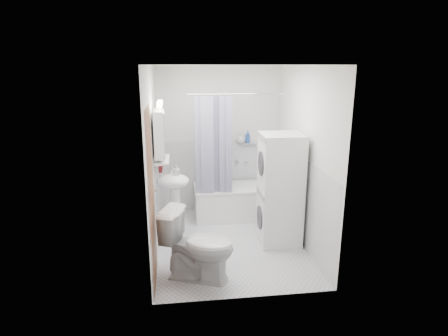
{
  "coord_description": "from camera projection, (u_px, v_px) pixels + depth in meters",
  "views": [
    {
      "loc": [
        -0.69,
        -4.73,
        2.39
      ],
      "look_at": [
        -0.06,
        0.15,
        1.05
      ],
      "focal_mm": 30.0,
      "sensor_mm": 36.0,
      "label": 1
    }
  ],
  "objects": [
    {
      "name": "room_walls",
      "position": [
        230.0,
        138.0,
        4.85
      ],
      "size": [
        2.6,
        2.6,
        2.6
      ],
      "color": "white",
      "rests_on": "ground"
    },
    {
      "name": "tub_spout",
      "position": [
        246.0,
        161.0,
        6.27
      ],
      "size": [
        0.04,
        0.12,
        0.04
      ],
      "primitive_type": "cylinder",
      "rotation": [
        1.57,
        0.0,
        0.0
      ],
      "color": "silver",
      "rests_on": "room_walls"
    },
    {
      "name": "shampoo_a",
      "position": [
        241.0,
        139.0,
        6.15
      ],
      "size": [
        0.13,
        0.17,
        0.13
      ],
      "primitive_type": "imported",
      "color": "gray",
      "rests_on": "shower_caddy"
    },
    {
      "name": "medicine_cabinet",
      "position": [
        160.0,
        132.0,
        4.81
      ],
      "size": [
        0.13,
        0.5,
        0.71
      ],
      "color": "white",
      "rests_on": "room_walls"
    },
    {
      "name": "washer_dryer",
      "position": [
        280.0,
        190.0,
        5.07
      ],
      "size": [
        0.57,
        0.56,
        1.53
      ],
      "rotation": [
        0.0,
        0.0,
        -0.03
      ],
      "color": "white",
      "rests_on": "ground"
    },
    {
      "name": "shower_caddy",
      "position": [
        249.0,
        144.0,
        6.18
      ],
      "size": [
        0.22,
        0.06,
        0.02
      ],
      "primitive_type": "cube",
      "color": "silver",
      "rests_on": "room_walls"
    },
    {
      "name": "shelf_cup",
      "position": [
        162.0,
        153.0,
        5.01
      ],
      "size": [
        0.1,
        0.09,
        0.1
      ],
      "primitive_type": "imported",
      "color": "gray",
      "rests_on": "shelf"
    },
    {
      "name": "curtain_rod",
      "position": [
        241.0,
        94.0,
        5.37
      ],
      "size": [
        1.55,
        0.02,
        0.02
      ],
      "primitive_type": "cylinder",
      "rotation": [
        0.0,
        1.57,
        0.0
      ],
      "color": "silver",
      "rests_on": "room_walls"
    },
    {
      "name": "bathtub",
      "position": [
        237.0,
        200.0,
        6.07
      ],
      "size": [
        1.37,
        0.65,
        0.52
      ],
      "color": "white",
      "rests_on": "ground"
    },
    {
      "name": "toilet",
      "position": [
        198.0,
        246.0,
        4.27
      ],
      "size": [
        0.94,
        0.74,
        0.82
      ],
      "primitive_type": "imported",
      "rotation": [
        0.0,
        0.0,
        1.2
      ],
      "color": "white",
      "rests_on": "ground"
    },
    {
      "name": "shelf_bottle",
      "position": [
        162.0,
        159.0,
        4.75
      ],
      "size": [
        0.07,
        0.18,
        0.07
      ],
      "primitive_type": "imported",
      "color": "gray",
      "rests_on": "shelf"
    },
    {
      "name": "door",
      "position": [
        156.0,
        190.0,
        4.33
      ],
      "size": [
        0.05,
        2.0,
        2.0
      ],
      "color": "brown",
      "rests_on": "ground"
    },
    {
      "name": "sink",
      "position": [
        174.0,
        191.0,
        5.21
      ],
      "size": [
        0.44,
        0.37,
        1.04
      ],
      "color": "white",
      "rests_on": "ground"
    },
    {
      "name": "shower_curtain",
      "position": [
        214.0,
        146.0,
        5.52
      ],
      "size": [
        0.55,
        0.02,
        1.45
      ],
      "color": "#151449",
      "rests_on": "curtain_rod"
    },
    {
      "name": "floor",
      "position": [
        230.0,
        242.0,
        5.24
      ],
      "size": [
        2.6,
        2.6,
        0.0
      ],
      "primitive_type": "plane",
      "color": "silver",
      "rests_on": "ground"
    },
    {
      "name": "shelf",
      "position": [
        162.0,
        160.0,
        4.91
      ],
      "size": [
        0.18,
        0.54,
        0.02
      ],
      "primitive_type": "cube",
      "color": "silver",
      "rests_on": "room_walls"
    },
    {
      "name": "shampoo_b",
      "position": [
        248.0,
        141.0,
        6.17
      ],
      "size": [
        0.08,
        0.21,
        0.08
      ],
      "primitive_type": "imported",
      "color": "#2951A7",
      "rests_on": "shower_caddy"
    },
    {
      "name": "towel",
      "position": [
        160.0,
        145.0,
        5.4
      ],
      "size": [
        0.07,
        0.31,
        0.75
      ],
      "color": "maroon",
      "rests_on": "room_walls"
    },
    {
      "name": "wainscot",
      "position": [
        227.0,
        195.0,
        5.36
      ],
      "size": [
        1.98,
        2.58,
        2.58
      ],
      "color": "white",
      "rests_on": "ground"
    },
    {
      "name": "soap_pump",
      "position": [
        177.0,
        174.0,
        5.14
      ],
      "size": [
        0.08,
        0.17,
        0.08
      ],
      "primitive_type": "imported",
      "color": "gray",
      "rests_on": "sink"
    }
  ]
}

